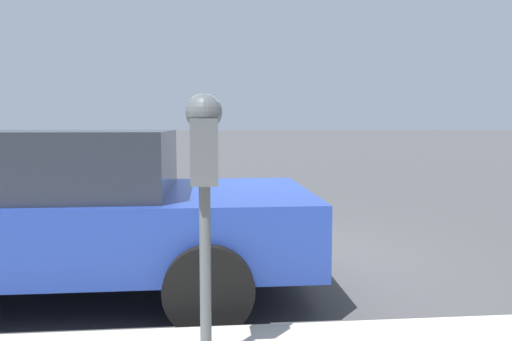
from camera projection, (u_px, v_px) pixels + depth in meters
name	position (u px, v px, depth m)	size (l,w,h in m)	color
ground_plane	(244.00, 259.00, 5.43)	(220.00, 220.00, 0.00)	#424244
parking_meter	(204.00, 161.00, 2.57)	(0.21, 0.19, 1.45)	#4C5156
car_blue	(33.00, 208.00, 4.24)	(2.11, 4.61, 1.41)	navy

